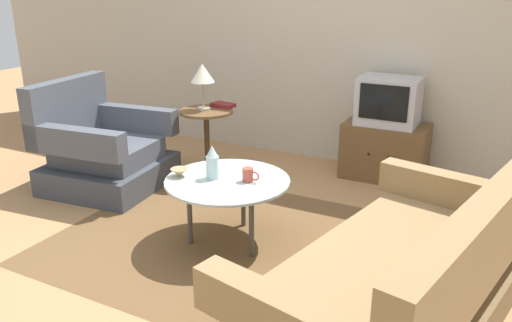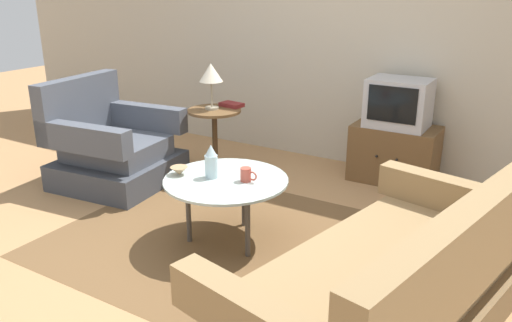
# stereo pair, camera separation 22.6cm
# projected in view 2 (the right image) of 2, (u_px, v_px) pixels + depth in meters

# --- Properties ---
(ground_plane) EXTENTS (16.00, 16.00, 0.00)m
(ground_plane) POSITION_uv_depth(u_px,v_px,m) (211.00, 245.00, 3.62)
(ground_plane) COLOR #AD7F51
(back_wall) EXTENTS (9.00, 0.12, 2.70)m
(back_wall) POSITION_uv_depth(u_px,v_px,m) (341.00, 27.00, 4.97)
(back_wall) COLOR #BCB29E
(back_wall) RESTS_ON ground
(area_rug) EXTENTS (2.40, 2.00, 0.00)m
(area_rug) POSITION_uv_depth(u_px,v_px,m) (227.00, 240.00, 3.70)
(area_rug) COLOR brown
(area_rug) RESTS_ON ground
(armchair) EXTENTS (1.03, 1.04, 0.96)m
(armchair) POSITION_uv_depth(u_px,v_px,m) (112.00, 149.00, 4.69)
(armchair) COLOR #3E424B
(armchair) RESTS_ON ground
(couch) EXTENTS (1.35, 2.04, 0.87)m
(couch) POSITION_uv_depth(u_px,v_px,m) (387.00, 292.00, 2.60)
(couch) COLOR brown
(couch) RESTS_ON ground
(coffee_table) EXTENTS (0.87, 0.87, 0.48)m
(coffee_table) POSITION_uv_depth(u_px,v_px,m) (226.00, 184.00, 3.55)
(coffee_table) COLOR #B2C6C1
(coffee_table) RESTS_ON ground
(side_table) EXTENTS (0.49, 0.49, 0.66)m
(side_table) POSITION_uv_depth(u_px,v_px,m) (215.00, 129.00, 4.76)
(side_table) COLOR brown
(side_table) RESTS_ON ground
(tv_stand) EXTENTS (0.76, 0.47, 0.53)m
(tv_stand) POSITION_uv_depth(u_px,v_px,m) (394.00, 154.00, 4.72)
(tv_stand) COLOR brown
(tv_stand) RESTS_ON ground
(television) EXTENTS (0.53, 0.41, 0.43)m
(television) POSITION_uv_depth(u_px,v_px,m) (399.00, 103.00, 4.55)
(television) COLOR #B7B7BC
(television) RESTS_ON tv_stand
(table_lamp) EXTENTS (0.22, 0.22, 0.42)m
(table_lamp) POSITION_uv_depth(u_px,v_px,m) (211.00, 74.00, 4.61)
(table_lamp) COLOR #9E937A
(table_lamp) RESTS_ON side_table
(vase) EXTENTS (0.09, 0.09, 0.24)m
(vase) POSITION_uv_depth(u_px,v_px,m) (211.00, 162.00, 3.53)
(vase) COLOR silver
(vase) RESTS_ON coffee_table
(mug) EXTENTS (0.13, 0.08, 0.10)m
(mug) POSITION_uv_depth(u_px,v_px,m) (246.00, 175.00, 3.48)
(mug) COLOR #B74C3D
(mug) RESTS_ON coffee_table
(bowl) EXTENTS (0.13, 0.13, 0.06)m
(bowl) POSITION_uv_depth(u_px,v_px,m) (179.00, 171.00, 3.60)
(bowl) COLOR tan
(bowl) RESTS_ON coffee_table
(tv_remote_dark) EXTENTS (0.13, 0.17, 0.02)m
(tv_remote_dark) POSITION_uv_depth(u_px,v_px,m) (212.00, 162.00, 3.83)
(tv_remote_dark) COLOR black
(tv_remote_dark) RESTS_ON coffee_table
(book) EXTENTS (0.23, 0.16, 0.04)m
(book) POSITION_uv_depth(u_px,v_px,m) (232.00, 105.00, 4.80)
(book) COLOR maroon
(book) RESTS_ON side_table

